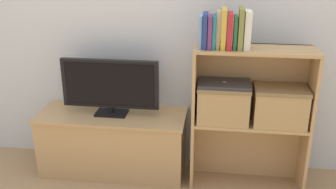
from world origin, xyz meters
TOP-DOWN VIEW (x-y plane):
  - ground_plane at (0.00, 0.00)m, footprint 16.00×16.00m
  - wall_back at (0.00, 0.42)m, footprint 10.00×0.05m
  - tv_stand at (-0.41, 0.19)m, footprint 1.04×0.41m
  - tv at (-0.41, 0.19)m, footprint 0.68×0.14m
  - bookshelf_lower_tier at (0.54, 0.18)m, footprint 0.76×0.26m
  - bookshelf_upper_tier at (0.54, 0.18)m, footprint 0.76×0.26m
  - book_skyblue at (0.20, 0.10)m, footprint 0.02×0.12m
  - book_navy at (0.23, 0.10)m, footprint 0.03×0.15m
  - book_plum at (0.26, 0.10)m, footprint 0.02×0.16m
  - book_teal at (0.29, 0.10)m, footprint 0.02×0.15m
  - book_tan at (0.31, 0.10)m, footprint 0.02×0.13m
  - book_mustard at (0.34, 0.10)m, footprint 0.03×0.15m
  - book_crimson at (0.38, 0.10)m, footprint 0.03×0.15m
  - book_forest at (0.41, 0.10)m, footprint 0.02×0.13m
  - book_olive at (0.44, 0.10)m, footprint 0.03×0.15m
  - book_ivory at (0.48, 0.10)m, footprint 0.04×0.13m
  - storage_basket_left at (0.36, 0.12)m, footprint 0.34×0.23m
  - storage_basket_right at (0.72, 0.12)m, footprint 0.34×0.23m
  - laptop at (0.36, 0.12)m, footprint 0.33×0.21m

SIDE VIEW (x-z plane):
  - ground_plane at x=0.00m, z-range 0.00..0.00m
  - tv_stand at x=-0.41m, z-range 0.00..0.45m
  - bookshelf_lower_tier at x=0.54m, z-range 0.05..0.53m
  - storage_basket_left at x=0.36m, z-range 0.49..0.74m
  - storage_basket_right at x=0.72m, z-range 0.49..0.74m
  - tv at x=-0.41m, z-range 0.46..0.86m
  - laptop at x=0.36m, z-range 0.73..0.75m
  - bookshelf_upper_tier at x=0.54m, z-range 0.53..1.03m
  - book_plum at x=0.26m, z-range 0.97..1.17m
  - book_skyblue at x=0.20m, z-range 0.97..1.17m
  - book_forest at x=0.41m, z-range 0.97..1.17m
  - book_teal at x=0.29m, z-range 0.97..1.17m
  - book_navy at x=0.23m, z-range 0.97..1.18m
  - book_crimson at x=0.38m, z-range 0.97..1.19m
  - book_tan at x=0.31m, z-range 0.97..1.20m
  - book_ivory at x=0.48m, z-range 0.97..1.20m
  - book_mustard at x=0.34m, z-range 0.97..1.21m
  - book_olive at x=0.44m, z-range 0.97..1.22m
  - wall_back at x=0.00m, z-range 0.00..2.40m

